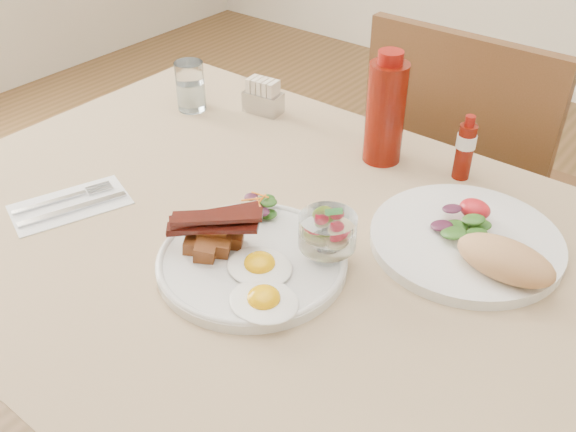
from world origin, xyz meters
name	(u,v)px	position (x,y,z in m)	size (l,w,h in m)	color
table	(293,290)	(0.00, 0.00, 0.66)	(1.33, 0.88, 0.75)	brown
chair_far	(462,187)	(0.00, 0.66, 0.52)	(0.42, 0.42, 0.93)	brown
main_plate	(252,262)	(-0.02, -0.07, 0.76)	(0.28, 0.28, 0.02)	silver
fried_eggs	(262,282)	(0.03, -0.11, 0.78)	(0.16, 0.15, 0.03)	white
bacon_potato_pile	(213,233)	(-0.08, -0.09, 0.80)	(0.13, 0.12, 0.06)	brown
side_salad	(259,208)	(-0.08, 0.01, 0.78)	(0.07, 0.07, 0.03)	#1D4712
fruit_cup	(328,231)	(0.07, -0.01, 0.81)	(0.08, 0.08, 0.08)	white
second_plate	(475,243)	(0.22, 0.16, 0.77)	(0.30, 0.29, 0.07)	silver
ketchup_bottle	(385,111)	(-0.04, 0.31, 0.85)	(0.08, 0.08, 0.21)	#5E0E05
hot_sauce_bottle	(465,148)	(0.11, 0.34, 0.81)	(0.04, 0.04, 0.12)	#5E0E05
sugar_caddy	(263,98)	(-0.33, 0.33, 0.78)	(0.08, 0.05, 0.07)	#B0B0B4
water_glass	(191,89)	(-0.46, 0.24, 0.80)	(0.06, 0.06, 0.10)	white
napkin_cutlery	(70,205)	(-0.36, -0.14, 0.75)	(0.16, 0.21, 0.01)	white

